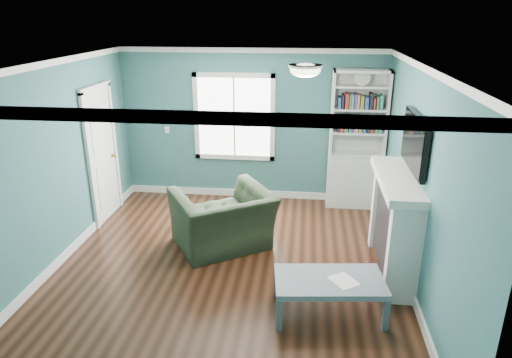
# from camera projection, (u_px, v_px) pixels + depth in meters

# --- Properties ---
(floor) EXTENTS (5.00, 5.00, 0.00)m
(floor) POSITION_uv_depth(u_px,v_px,m) (229.00, 269.00, 5.95)
(floor) COLOR black
(floor) RESTS_ON ground
(room_walls) EXTENTS (5.00, 5.00, 5.00)m
(room_walls) POSITION_uv_depth(u_px,v_px,m) (226.00, 153.00, 5.40)
(room_walls) COLOR #336E6C
(room_walls) RESTS_ON ground
(trim) EXTENTS (4.50, 5.00, 2.60)m
(trim) POSITION_uv_depth(u_px,v_px,m) (227.00, 180.00, 5.52)
(trim) COLOR white
(trim) RESTS_ON ground
(window) EXTENTS (1.40, 0.06, 1.50)m
(window) POSITION_uv_depth(u_px,v_px,m) (234.00, 117.00, 7.80)
(window) COLOR white
(window) RESTS_ON room_walls
(bookshelf) EXTENTS (0.90, 0.35, 2.31)m
(bookshelf) POSITION_uv_depth(u_px,v_px,m) (356.00, 154.00, 7.59)
(bookshelf) COLOR silver
(bookshelf) RESTS_ON ground
(fireplace) EXTENTS (0.44, 1.58, 1.30)m
(fireplace) POSITION_uv_depth(u_px,v_px,m) (394.00, 226.00, 5.70)
(fireplace) COLOR black
(fireplace) RESTS_ON ground
(tv) EXTENTS (0.06, 1.10, 0.65)m
(tv) POSITION_uv_depth(u_px,v_px,m) (415.00, 142.00, 5.30)
(tv) COLOR black
(tv) RESTS_ON fireplace
(door) EXTENTS (0.12, 0.98, 2.17)m
(door) POSITION_uv_depth(u_px,v_px,m) (102.00, 153.00, 7.12)
(door) COLOR silver
(door) RESTS_ON ground
(ceiling_fixture) EXTENTS (0.38, 0.38, 0.15)m
(ceiling_fixture) POSITION_uv_depth(u_px,v_px,m) (305.00, 69.00, 5.06)
(ceiling_fixture) COLOR white
(ceiling_fixture) RESTS_ON room_walls
(light_switch) EXTENTS (0.08, 0.01, 0.12)m
(light_switch) POSITION_uv_depth(u_px,v_px,m) (167.00, 130.00, 8.01)
(light_switch) COLOR white
(light_switch) RESTS_ON room_walls
(recliner) EXTENTS (1.51, 1.37, 1.11)m
(recliner) POSITION_uv_depth(u_px,v_px,m) (222.00, 210.00, 6.34)
(recliner) COLOR black
(recliner) RESTS_ON ground
(coffee_table) EXTENTS (1.25, 0.77, 0.43)m
(coffee_table) POSITION_uv_depth(u_px,v_px,m) (329.00, 283.00, 4.96)
(coffee_table) COLOR #475056
(coffee_table) RESTS_ON ground
(paper_sheet) EXTENTS (0.36, 0.37, 0.00)m
(paper_sheet) POSITION_uv_depth(u_px,v_px,m) (344.00, 281.00, 4.90)
(paper_sheet) COLOR white
(paper_sheet) RESTS_ON coffee_table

